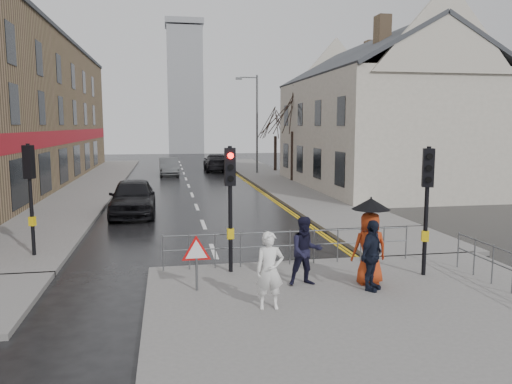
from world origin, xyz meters
name	(u,v)px	position (x,y,z in m)	size (l,w,h in m)	color
ground	(224,279)	(0.00, 0.00, 0.00)	(120.00, 120.00, 0.00)	black
near_pavement	(386,318)	(3.00, -3.50, 0.07)	(10.00, 9.00, 0.14)	#605E5B
left_pavement	(93,183)	(-6.50, 23.00, 0.07)	(4.00, 44.00, 0.14)	#605E5B
right_pavement	(270,177)	(6.50, 25.00, 0.07)	(4.00, 40.00, 0.14)	#605E5B
pavement_bridge_right	(400,241)	(6.50, 3.00, 0.07)	(4.00, 4.20, 0.14)	#605E5B
building_right_cream	(376,114)	(12.00, 18.00, 4.78)	(9.00, 16.40, 10.10)	beige
church_tower	(185,91)	(1.50, 62.00, 9.00)	(5.00, 5.00, 18.00)	gray
traffic_signal_near_left	(230,187)	(0.20, 0.20, 2.46)	(0.28, 0.27, 3.40)	black
traffic_signal_near_right	(427,188)	(5.20, -1.00, 2.46)	(0.34, 0.33, 3.40)	black
traffic_signal_far_left	(30,180)	(-5.50, 3.00, 2.46)	(0.34, 0.33, 3.40)	black
guard_railing_front	(290,240)	(1.95, 0.60, 0.86)	(7.14, 0.04, 1.00)	#595B5E
warning_sign	(196,254)	(-0.80, -1.21, 1.04)	(0.80, 0.07, 1.35)	#595B5E
street_lamp	(255,118)	(5.82, 28.00, 4.71)	(1.83, 0.25, 8.00)	#595B5E
tree_near	(293,110)	(7.50, 22.00, 5.14)	(2.40, 2.40, 6.58)	#31221B
tree_far	(275,121)	(8.00, 30.00, 4.42)	(2.40, 2.40, 5.64)	#31221B
pedestrian_a	(270,271)	(0.68, -2.66, 0.98)	(0.61, 0.40, 1.68)	white
pedestrian_b	(306,251)	(1.88, -1.25, 1.00)	(0.83, 0.65, 1.72)	black
pedestrian_with_umbrella	(370,239)	(3.46, -1.45, 1.29)	(0.96, 0.96, 2.17)	#AA3413
pedestrian_d	(372,255)	(3.33, -1.91, 0.99)	(1.00, 0.42, 1.71)	black
car_parked	(133,197)	(-2.99, 10.21, 0.84)	(1.98, 4.91, 1.67)	black
car_mid	(169,167)	(-1.24, 28.55, 0.72)	(1.52, 4.36, 1.44)	#484A4D
car_far	(216,162)	(2.97, 31.81, 0.77)	(2.17, 5.33, 1.55)	black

